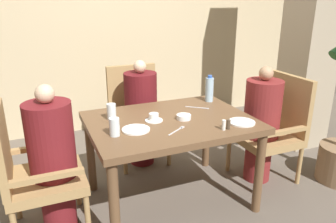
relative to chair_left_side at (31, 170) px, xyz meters
The scene contains 21 objects.
ground_plane 1.16m from the chair_left_side, ahead, with size 16.00×16.00×0.00m, color #60564C.
wall_back 2.34m from the chair_left_side, 61.28° to the left, with size 8.00×0.06×2.80m.
pillar_stone 3.07m from the chair_left_side, ahead, with size 0.45×0.45×2.70m.
dining_table 1.05m from the chair_left_side, ahead, with size 1.27×0.94×0.73m.
chair_left_side is the anchor object (origin of this frame).
diner_in_left_chair 0.16m from the chair_left_side, ahead, with size 0.32×0.32×1.10m.
chair_far_side 1.37m from the chair_left_side, 40.24° to the left, with size 0.52×0.52×0.97m.
diner_in_far_chair 1.27m from the chair_left_side, 35.07° to the left, with size 0.32×0.32×1.07m.
chair_right_side 2.08m from the chair_left_side, ahead, with size 0.52×0.52×0.97m.
diner_in_right_chair 1.93m from the chair_left_side, ahead, with size 0.32×0.32×1.08m.
plate_main_left 1.55m from the chair_left_side, 10.61° to the right, with size 0.20×0.20×0.01m.
plate_main_right 0.77m from the chair_left_side, ahead, with size 0.20×0.20×0.01m.
teacup_with_saucer 0.94m from the chair_left_side, ahead, with size 0.14×0.14×0.06m.
bowl_small 1.17m from the chair_left_side, ahead, with size 0.11×0.11×0.04m.
water_bottle 1.62m from the chair_left_side, 10.92° to the left, with size 0.07×0.07×0.24m.
glass_tall_near 0.64m from the chair_left_side, 14.01° to the right, with size 0.07×0.07×0.13m.
glass_tall_mid 0.70m from the chair_left_side, 15.98° to the left, with size 0.07×0.07×0.13m.
salt_shaker 1.38m from the chair_left_side, 14.83° to the right, with size 0.03×0.03×0.08m.
pepper_shaker 1.41m from the chair_left_side, 14.42° to the right, with size 0.03×0.03×0.07m.
fork_beside_plate 1.05m from the chair_left_side, 12.59° to the right, with size 0.17×0.12×0.00m.
knife_beside_plate 1.40m from the chair_left_side, ahead, with size 0.17×0.14×0.00m.
Camera 1 is at (-0.95, -2.20, 1.62)m, focal length 35.00 mm.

